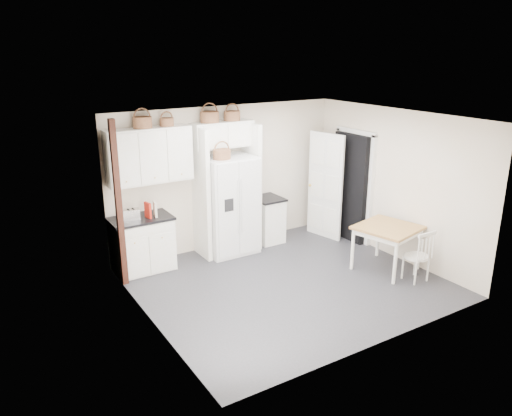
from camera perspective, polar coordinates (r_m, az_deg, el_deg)
floor at (r=8.03m, az=3.66°, el=-8.53°), size 4.50×4.50×0.00m
ceiling at (r=7.26m, az=4.06°, el=10.18°), size 4.50×4.50×0.00m
wall_back at (r=9.18m, az=-3.42°, el=3.54°), size 4.50×0.00×4.50m
wall_left at (r=6.56m, az=-12.39°, el=-2.77°), size 0.00×4.00×4.00m
wall_right at (r=9.00m, az=15.61°, el=2.61°), size 0.00×4.00×4.00m
refrigerator at (r=8.93m, az=-3.12°, el=0.32°), size 0.91×0.73×1.76m
base_cab_left at (r=8.52m, az=-12.85°, el=-4.13°), size 0.95×0.60×0.88m
base_cab_right at (r=9.54m, az=1.35°, el=-1.42°), size 0.47×0.57×0.83m
dining_table at (r=8.63m, az=14.65°, el=-4.43°), size 1.10×1.10×0.76m
windsor_chair at (r=8.35m, az=17.87°, el=-5.30°), size 0.41×0.37×0.81m
counter_left at (r=8.36m, az=-13.06°, el=-1.19°), size 0.99×0.64×0.04m
counter_right at (r=9.41m, az=1.37°, el=1.08°), size 0.51×0.60×0.04m
toaster at (r=8.22m, az=-14.09°, el=-0.76°), size 0.29×0.20×0.19m
cookbook_red at (r=8.27m, az=-12.26°, el=-0.25°), size 0.07×0.18×0.26m
cookbook_cream at (r=8.31m, az=-11.45°, el=-0.12°), size 0.07×0.17×0.25m
basket_upper_b at (r=8.19m, az=-12.86°, el=9.51°), size 0.30×0.30×0.18m
basket_upper_c at (r=8.33m, az=-10.15°, el=9.65°), size 0.23×0.23×0.13m
basket_bridge_a at (r=8.64m, az=-5.32°, el=10.32°), size 0.33×0.33×0.19m
basket_bridge_b at (r=8.85m, az=-2.74°, el=10.48°), size 0.29×0.29×0.17m
basket_fridge_a at (r=8.52m, az=-3.92°, el=6.16°), size 0.31×0.31×0.17m
upper_cabinet at (r=8.30m, az=-12.11°, el=5.89°), size 1.40×0.34×0.90m
bridge_cabinet at (r=8.80m, az=-3.85°, el=8.39°), size 1.12×0.34×0.45m
fridge_panel_left at (r=8.68m, az=-6.29°, el=1.58°), size 0.08×0.60×2.30m
fridge_panel_right at (r=9.14m, az=-0.52°, el=2.53°), size 0.08×0.60×2.30m
trim_post at (r=7.80m, az=-15.42°, el=0.31°), size 0.09×0.09×2.60m
doorway_void at (r=9.69m, az=10.82°, el=2.33°), size 0.18×0.85×2.05m
door_slab at (r=9.70m, az=7.91°, el=2.50°), size 0.21×0.79×2.05m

